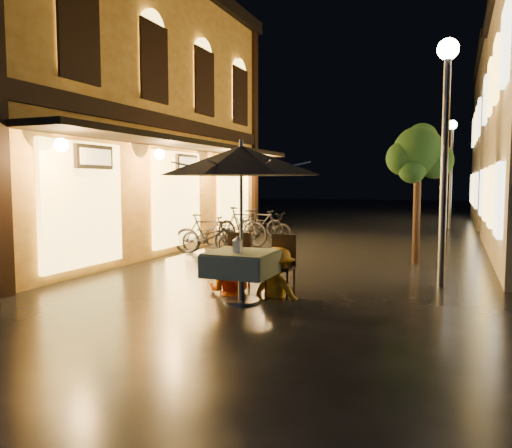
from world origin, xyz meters
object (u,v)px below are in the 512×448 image
at_px(person_yellow, 278,249).
at_px(table_lantern, 238,243).
at_px(patio_umbrella, 241,161).
at_px(streetlamp_near, 446,118).
at_px(cafe_table, 241,264).
at_px(bicycle_0, 209,237).
at_px(person_orange, 230,247).

bearing_deg(person_yellow, table_lantern, 75.78).
bearing_deg(patio_umbrella, streetlamp_near, 38.81).
xyz_separation_m(cafe_table, person_yellow, (0.38, 0.58, 0.18)).
xyz_separation_m(person_yellow, bicycle_0, (-3.18, 3.80, -0.34)).
relative_size(streetlamp_near, cafe_table, 4.27).
distance_m(cafe_table, bicycle_0, 5.20).
bearing_deg(bicycle_0, streetlamp_near, -106.56).
bearing_deg(cafe_table, table_lantern, -90.00).
xyz_separation_m(patio_umbrella, bicycle_0, (-2.79, 4.38, -1.72)).
distance_m(person_yellow, bicycle_0, 4.97).
bearing_deg(streetlamp_near, person_orange, -152.04).
bearing_deg(patio_umbrella, table_lantern, -90.00).
bearing_deg(bicycle_0, patio_umbrella, -143.24).
bearing_deg(streetlamp_near, table_lantern, -139.50).
relative_size(streetlamp_near, patio_umbrella, 1.72).
bearing_deg(person_orange, person_yellow, 176.73).
bearing_deg(bicycle_0, person_yellow, -135.90).
bearing_deg(person_yellow, bicycle_0, -36.24).
bearing_deg(table_lantern, bicycle_0, 121.73).
distance_m(streetlamp_near, table_lantern, 4.19).
distance_m(patio_umbrella, bicycle_0, 5.47).
bearing_deg(table_lantern, cafe_table, 90.00).
relative_size(patio_umbrella, person_yellow, 1.60).
relative_size(patio_umbrella, person_orange, 1.62).
bearing_deg(patio_umbrella, person_yellow, 56.45).
relative_size(patio_umbrella, bicycle_0, 1.51).
height_order(patio_umbrella, table_lantern, patio_umbrella).
height_order(streetlamp_near, person_orange, streetlamp_near).
bearing_deg(bicycle_0, table_lantern, -144.06).
xyz_separation_m(streetlamp_near, bicycle_0, (-5.60, 2.12, -2.49)).
relative_size(patio_umbrella, table_lantern, 9.84).
relative_size(table_lantern, person_yellow, 0.16).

